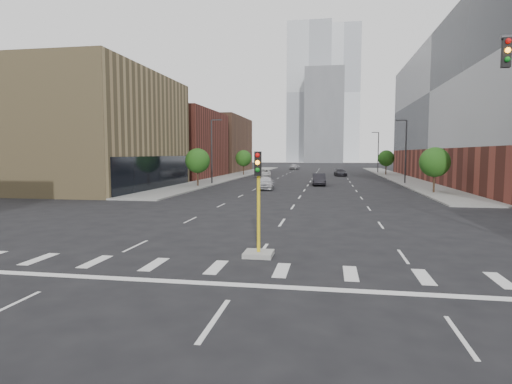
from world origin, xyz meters
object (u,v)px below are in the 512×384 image
(car_near_left, at_px, (266,183))
(car_distant, at_px, (295,167))
(car_deep_right, at_px, (340,173))
(car_mid_right, at_px, (319,179))
(car_far_left, at_px, (263,173))
(median_traffic_signal, at_px, (258,234))

(car_near_left, relative_size, car_distant, 0.97)
(car_near_left, distance_m, car_deep_right, 33.82)
(car_mid_right, bearing_deg, car_distant, 94.95)
(car_near_left, relative_size, car_deep_right, 0.97)
(car_mid_right, height_order, car_deep_right, car_mid_right)
(car_mid_right, height_order, car_far_left, car_mid_right)
(median_traffic_signal, height_order, car_near_left, median_traffic_signal)
(median_traffic_signal, relative_size, car_distant, 0.91)
(car_distant, bearing_deg, car_far_left, -84.73)
(car_mid_right, distance_m, car_deep_right, 24.94)
(car_far_left, height_order, car_deep_right, car_far_left)
(car_deep_right, distance_m, car_distant, 33.81)
(car_near_left, height_order, car_deep_right, car_near_left)
(median_traffic_signal, height_order, car_deep_right, median_traffic_signal)
(car_near_left, height_order, car_mid_right, car_mid_right)
(car_deep_right, bearing_deg, car_distant, 100.92)
(median_traffic_signal, relative_size, car_mid_right, 0.89)
(car_near_left, bearing_deg, car_deep_right, 69.47)
(median_traffic_signal, distance_m, car_deep_right, 66.12)
(median_traffic_signal, xyz_separation_m, car_mid_right, (1.50, 41.24, -0.16))
(median_traffic_signal, height_order, car_far_left, median_traffic_signal)
(car_far_left, relative_size, car_distant, 1.18)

